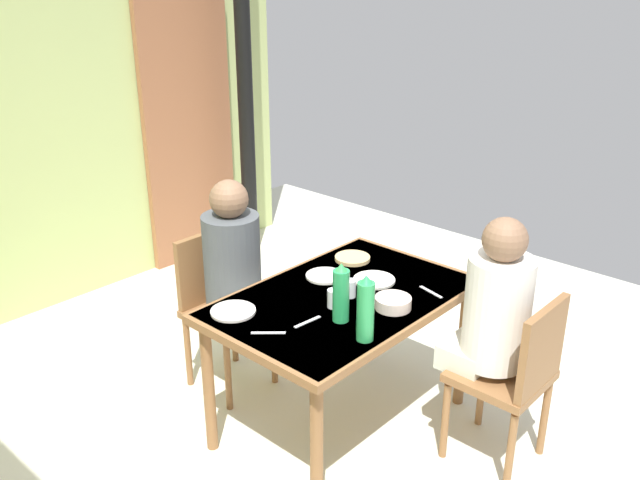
% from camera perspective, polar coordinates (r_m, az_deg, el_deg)
% --- Properties ---
extents(ground_plane, '(6.29, 6.29, 0.00)m').
position_cam_1_polar(ground_plane, '(3.45, -2.68, -18.17)').
color(ground_plane, silver).
extents(wall_back, '(4.38, 0.10, 2.88)m').
position_cam_1_polar(wall_back, '(4.74, -24.66, 10.60)').
color(wall_back, '#B3C476').
rests_on(wall_back, ground_plane).
extents(door_wooden, '(0.80, 0.05, 2.00)m').
position_cam_1_polar(door_wooden, '(5.40, -10.86, 8.63)').
color(door_wooden, '#9B5E3D').
rests_on(door_wooden, ground_plane).
extents(stove_pipe_column, '(0.12, 0.12, 2.88)m').
position_cam_1_polar(stove_pipe_column, '(5.33, -6.32, 13.53)').
color(stove_pipe_column, black).
rests_on(stove_pipe_column, ground_plane).
extents(dining_table, '(1.28, 0.84, 0.74)m').
position_cam_1_polar(dining_table, '(3.33, 1.92, -5.92)').
color(dining_table, brown).
rests_on(dining_table, ground_plane).
extents(chair_near_diner, '(0.40, 0.40, 0.87)m').
position_cam_1_polar(chair_near_diner, '(3.29, 15.99, -10.60)').
color(chair_near_diner, brown).
rests_on(chair_near_diner, ground_plane).
extents(chair_far_diner, '(0.40, 0.40, 0.87)m').
position_cam_1_polar(chair_far_diner, '(3.82, -8.34, -5.07)').
color(chair_far_diner, brown).
rests_on(chair_far_diner, ground_plane).
extents(person_near_diner, '(0.30, 0.37, 0.77)m').
position_cam_1_polar(person_near_diner, '(3.20, 14.35, -5.52)').
color(person_near_diner, silver).
rests_on(person_near_diner, ground_plane).
extents(person_far_diner, '(0.30, 0.37, 0.77)m').
position_cam_1_polar(person_far_diner, '(3.60, -7.20, -1.74)').
color(person_far_diner, '#435960').
rests_on(person_far_diner, ground_plane).
extents(water_bottle_green_near, '(0.07, 0.07, 0.30)m').
position_cam_1_polar(water_bottle_green_near, '(2.88, 3.82, -5.81)').
color(water_bottle_green_near, green).
rests_on(water_bottle_green_near, dining_table).
extents(water_bottle_green_far, '(0.07, 0.07, 0.28)m').
position_cam_1_polar(water_bottle_green_far, '(3.03, 1.76, -4.52)').
color(water_bottle_green_far, green).
rests_on(water_bottle_green_far, dining_table).
extents(serving_bowl_center, '(0.17, 0.17, 0.05)m').
position_cam_1_polar(serving_bowl_center, '(3.19, 6.11, -5.22)').
color(serving_bowl_center, beige).
rests_on(serving_bowl_center, dining_table).
extents(dinner_plate_near_left, '(0.21, 0.21, 0.01)m').
position_cam_1_polar(dinner_plate_near_left, '(3.45, 4.54, -3.34)').
color(dinner_plate_near_left, white).
rests_on(dinner_plate_near_left, dining_table).
extents(dinner_plate_near_right, '(0.20, 0.20, 0.01)m').
position_cam_1_polar(dinner_plate_near_right, '(3.49, 0.42, -3.00)').
color(dinner_plate_near_right, white).
rests_on(dinner_plate_near_right, dining_table).
extents(dinner_plate_far_center, '(0.21, 0.21, 0.01)m').
position_cam_1_polar(dinner_plate_far_center, '(3.17, -7.26, -5.91)').
color(dinner_plate_far_center, white).
rests_on(dinner_plate_far_center, dining_table).
extents(drinking_glass_by_near_diner, '(0.06, 0.06, 0.09)m').
position_cam_1_polar(drinking_glass_by_near_diner, '(3.28, 2.50, -4.05)').
color(drinking_glass_by_near_diner, silver).
rests_on(drinking_glass_by_near_diner, dining_table).
extents(drinking_glass_by_far_diner, '(0.06, 0.06, 0.09)m').
position_cam_1_polar(drinking_glass_by_far_diner, '(3.18, 1.14, -4.90)').
color(drinking_glass_by_far_diner, silver).
rests_on(drinking_glass_by_far_diner, dining_table).
extents(bread_plate_sliced, '(0.19, 0.19, 0.02)m').
position_cam_1_polar(bread_plate_sliced, '(3.68, 2.72, -1.52)').
color(bread_plate_sliced, '#DBB77A').
rests_on(bread_plate_sliced, dining_table).
extents(cutlery_knife_near, '(0.15, 0.03, 0.00)m').
position_cam_1_polar(cutlery_knife_near, '(3.07, -1.05, -6.84)').
color(cutlery_knife_near, silver).
rests_on(cutlery_knife_near, dining_table).
extents(cutlery_fork_near, '(0.05, 0.15, 0.00)m').
position_cam_1_polar(cutlery_fork_near, '(3.37, 9.24, -4.30)').
color(cutlery_fork_near, silver).
rests_on(cutlery_fork_near, dining_table).
extents(cutlery_knife_far, '(0.11, 0.12, 0.00)m').
position_cam_1_polar(cutlery_knife_far, '(2.99, -4.34, -7.73)').
color(cutlery_knife_far, silver).
rests_on(cutlery_knife_far, dining_table).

